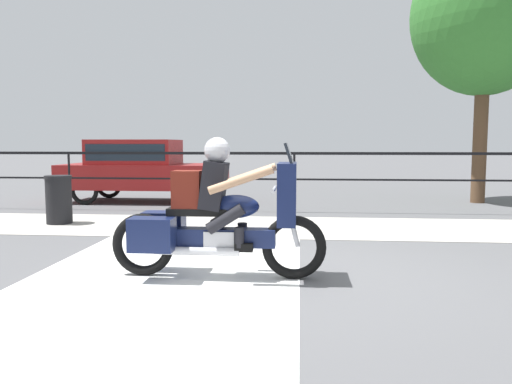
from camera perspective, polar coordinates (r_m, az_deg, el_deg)
The scene contains 8 objects.
ground_plane at distance 5.74m, azimuth 3.72°, elevation -9.66°, with size 120.00×120.00×0.00m, color #565659.
sidewalk_band at distance 9.06m, azimuth 4.21°, elevation -3.99°, with size 44.00×2.40×0.01m, color #B7B2A8.
crosswalk_band at distance 5.75m, azimuth -10.64°, elevation -9.68°, with size 3.06×6.00×0.01m, color silver.
fence_railing at distance 10.90m, azimuth 4.40°, elevation 3.08°, with size 36.00×0.05×1.33m.
motorcycle at distance 5.59m, azimuth -4.41°, elevation -2.64°, with size 2.43×0.76×1.58m.
parked_car at distance 13.24m, azimuth -13.00°, elevation 2.88°, with size 4.16×1.71×1.61m.
trash_bin at distance 10.05m, azimuth -21.61°, elevation -0.81°, with size 0.49×0.49×0.91m.
tree_behind_sign at distance 14.26m, azimuth 24.74°, elevation 17.84°, with size 3.60×3.60×6.67m.
Camera 1 is at (0.12, -5.54, 1.50)m, focal length 35.00 mm.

